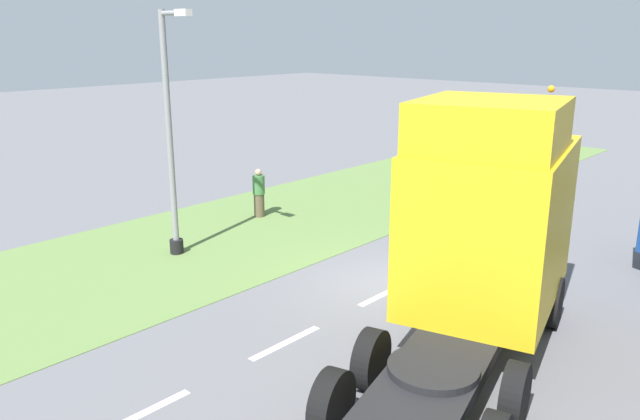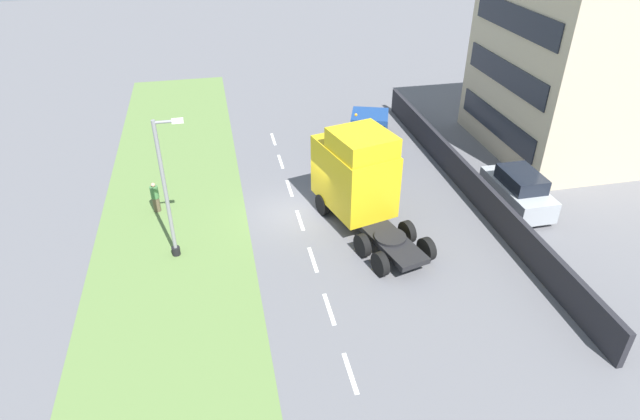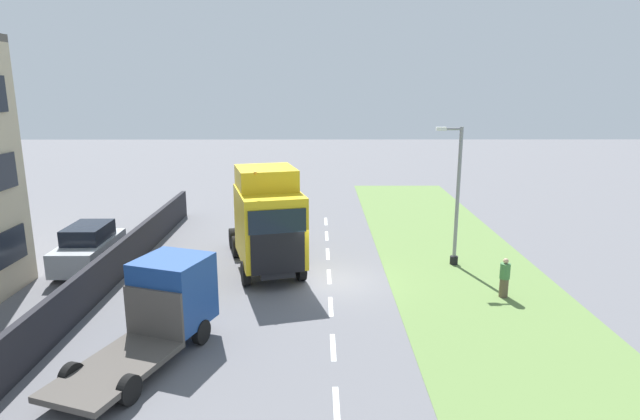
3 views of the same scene
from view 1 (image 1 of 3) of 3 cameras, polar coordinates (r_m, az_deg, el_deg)
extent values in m
plane|color=slate|center=(15.07, 7.52, -6.81)|extent=(120.00, 120.00, 0.00)
cube|color=#607F42|center=(18.89, -7.55, -2.07)|extent=(7.00, 44.00, 0.01)
cube|color=white|center=(10.67, -16.09, -17.53)|extent=(0.16, 1.80, 0.00)
cube|color=white|center=(12.34, -3.16, -12.02)|extent=(0.16, 1.80, 0.00)
cube|color=white|center=(14.54, 5.92, -7.61)|extent=(0.16, 1.80, 0.00)
cube|color=white|center=(17.05, 12.36, -4.31)|extent=(0.16, 1.80, 0.00)
cube|color=white|center=(19.77, 17.05, -1.85)|extent=(0.16, 1.80, 0.00)
cube|color=white|center=(22.61, 20.58, 0.02)|extent=(0.16, 1.80, 0.00)
cube|color=black|center=(11.43, 12.83, -11.07)|extent=(3.20, 7.44, 0.24)
cube|color=gold|center=(12.34, 15.31, -1.15)|extent=(3.48, 4.54, 2.98)
cube|color=black|center=(14.46, 16.93, -1.53)|extent=(2.11, 0.60, 1.67)
cube|color=black|center=(14.14, 17.36, 3.56)|extent=(2.23, 0.63, 0.96)
cube|color=gold|center=(11.36, 15.33, 7.47)|extent=(3.00, 3.14, 0.90)
sphere|color=orange|center=(12.96, 20.39, 10.33)|extent=(0.14, 0.14, 0.14)
cylinder|color=black|center=(9.94, 10.31, -14.08)|extent=(1.71, 1.71, 0.12)
cylinder|color=black|center=(14.03, 10.94, -6.42)|extent=(0.57, 1.09, 1.04)
cylinder|color=black|center=(13.62, 20.49, -7.88)|extent=(0.57, 1.09, 1.04)
cylinder|color=black|center=(10.74, 4.70, -13.44)|extent=(0.57, 1.09, 1.04)
cylinder|color=black|center=(10.20, 17.40, -15.89)|extent=(0.57, 1.09, 1.04)
cylinder|color=black|center=(9.60, 1.09, -17.26)|extent=(0.57, 1.09, 1.04)
cylinder|color=black|center=(17.38, -12.97, -3.27)|extent=(0.36, 0.36, 0.40)
cylinder|color=gray|center=(16.67, -13.60, 6.43)|extent=(0.16, 0.16, 6.34)
cylinder|color=gray|center=(16.10, -13.38, 17.13)|extent=(0.90, 0.12, 0.12)
cube|color=silver|center=(15.74, -12.40, 17.22)|extent=(0.44, 0.20, 0.16)
cylinder|color=brown|center=(20.37, -5.58, 0.43)|extent=(0.34, 0.34, 0.77)
cylinder|color=#3F723F|center=(20.20, -5.63, 2.33)|extent=(0.39, 0.39, 0.61)
sphere|color=tan|center=(20.11, -5.66, 3.46)|extent=(0.21, 0.21, 0.21)
camera|label=2|loc=(17.70, -99.07, 27.18)|focal=30.00mm
camera|label=3|loc=(33.64, 31.17, 17.71)|focal=30.00mm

